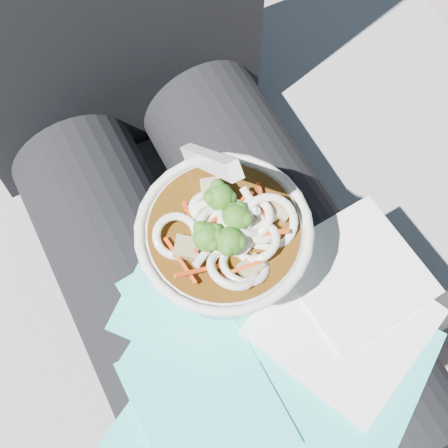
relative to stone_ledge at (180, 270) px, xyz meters
name	(u,v)px	position (x,y,z in m)	size (l,w,h in m)	color
ground	(223,381)	(0.00, -0.15, -0.22)	(20.00, 20.00, 0.00)	slate
stone_ledge	(180,270)	(0.00, 0.00, 0.00)	(1.00, 0.50, 0.44)	slate
lap	(223,288)	(0.00, -0.15, 0.30)	(0.32, 0.48, 0.15)	black
person_body	(184,209)	(0.00, -0.06, 0.32)	(0.34, 0.94, 0.99)	black
plastic_bag	(244,350)	(-0.02, -0.24, 0.38)	(0.32, 0.33, 0.01)	#32D3D2
napkins	(348,304)	(0.08, -0.25, 0.39)	(0.19, 0.19, 0.01)	white
udon_bowl	(225,243)	(0.00, -0.16, 0.44)	(0.18, 0.18, 0.19)	white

